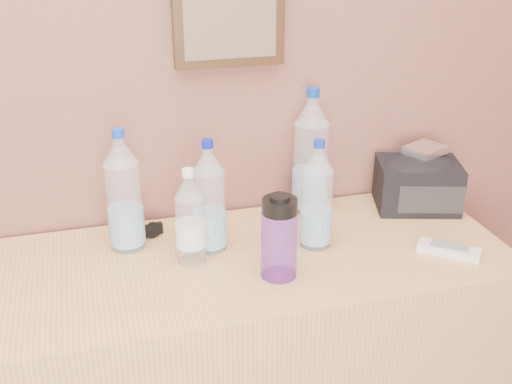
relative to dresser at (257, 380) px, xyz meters
The scene contains 12 objects.
picture_frame 1.02m from the dresser, 90.00° to the left, with size 0.30×0.03×0.25m, color #382311, non-canonical shape.
dresser is the anchor object (origin of this frame).
pet_large_a 0.57m from the dresser, 146.31° to the left, with size 0.08×0.08×0.31m.
pet_large_b 0.67m from the dresser, 156.49° to the left, with size 0.09×0.09×0.33m.
pet_large_c 0.66m from the dresser, 44.69° to the left, with size 0.10×0.10×0.38m.
pet_large_d 0.58m from the dresser, ahead, with size 0.08×0.08×0.30m.
pet_small 0.56m from the dresser, behind, with size 0.07×0.07×0.26m.
nalgene_bottle 0.54m from the dresser, 76.23° to the right, with size 0.09×0.09×0.22m.
sunglasses 0.55m from the dresser, 148.05° to the left, with size 0.13×0.05×0.03m, color black, non-canonical shape.
ac_remote 0.66m from the dresser, 14.56° to the right, with size 0.16×0.05×0.02m, color white.
toiletry_bag 0.75m from the dresser, 15.84° to the left, with size 0.24×0.17×0.16m, color black, non-canonical shape.
foil_packet 0.84m from the dresser, 17.27° to the left, with size 0.11×0.09×0.02m, color silver.
Camera 1 is at (0.03, 0.29, 1.69)m, focal length 45.00 mm.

